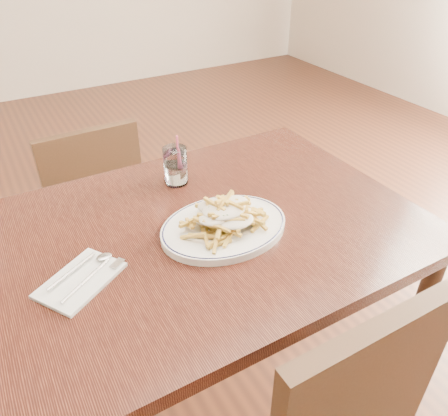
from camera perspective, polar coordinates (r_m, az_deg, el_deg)
floor at (r=1.69m, az=-3.27°, el=-23.59°), size 7.00×7.00×0.00m
table at (r=1.18m, az=-4.33°, el=-5.82°), size 1.20×0.80×0.75m
chair_far at (r=1.85m, az=-16.65°, el=0.85°), size 0.38×0.38×0.80m
fries_plate at (r=1.11m, az=-0.00°, el=-2.49°), size 0.40×0.37×0.02m
loaded_fries at (r=1.09m, az=-0.00°, el=-0.61°), size 0.26×0.23×0.06m
napkin at (r=1.02m, az=-18.25°, el=-8.93°), size 0.21×0.19×0.01m
cutlery at (r=1.02m, az=-18.42°, el=-8.43°), size 0.18×0.16×0.01m
water_glass at (r=1.30m, az=-6.33°, el=5.23°), size 0.07×0.07×0.15m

